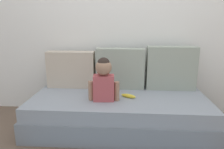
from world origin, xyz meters
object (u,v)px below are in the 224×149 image
throw_pillow_right (171,68)px  couch (119,113)px  throw_pillow_left (71,69)px  banana (129,96)px  toddler (104,79)px  throw_pillow_center (120,68)px

throw_pillow_right → couch: bearing=-151.6°
throw_pillow_left → banana: bearing=-26.0°
throw_pillow_right → toddler: throw_pillow_right is taller
throw_pillow_center → throw_pillow_right: throw_pillow_right is taller
throw_pillow_right → banana: 0.66m
throw_pillow_center → toddler: bearing=-109.6°
throw_pillow_center → banana: bearing=-73.5°
couch → throw_pillow_right: throw_pillow_right is taller
toddler → banana: toddler is taller
couch → toddler: 0.46m
couch → toddler: size_ratio=4.34×
throw_pillow_left → throw_pillow_center: size_ratio=1.00×
throw_pillow_center → banana: 0.43m
throw_pillow_right → banana: size_ratio=3.40×
couch → banana: (0.10, -0.02, 0.21)m
banana → throw_pillow_left: bearing=154.0°
throw_pillow_center → throw_pillow_right: 0.61m
throw_pillow_center → throw_pillow_right: size_ratio=1.00×
toddler → banana: (0.26, 0.09, -0.21)m
throw_pillow_center → toddler: (-0.15, -0.43, -0.02)m
throw_pillow_right → banana: throw_pillow_right is taller
throw_pillow_center → toddler: 0.46m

